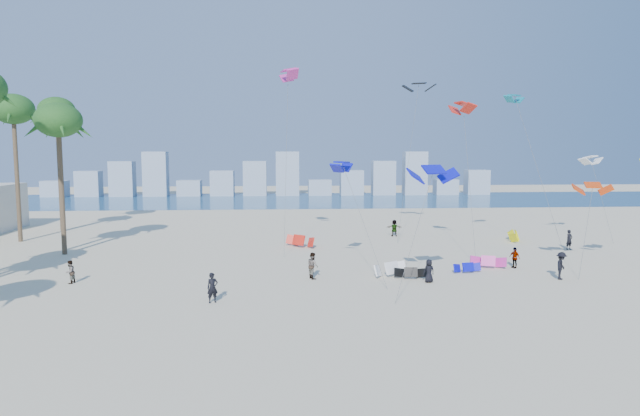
{
  "coord_description": "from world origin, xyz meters",
  "views": [
    {
      "loc": [
        0.15,
        -24.38,
        8.78
      ],
      "look_at": [
        3.0,
        16.0,
        4.5
      ],
      "focal_mm": 31.11,
      "sensor_mm": 36.0,
      "label": 1
    }
  ],
  "objects": [
    {
      "name": "ocean",
      "position": [
        0.0,
        72.0,
        0.01
      ],
      "size": [
        220.0,
        220.0,
        0.0
      ],
      "primitive_type": "plane",
      "color": "navy",
      "rests_on": "ground"
    },
    {
      "name": "kitesurfer_mid",
      "position": [
        2.27,
        12.72,
        0.9
      ],
      "size": [
        0.94,
        1.05,
        1.8
      ],
      "primitive_type": "imported",
      "rotation": [
        0.0,
        0.0,
        1.92
      ],
      "color": "gray",
      "rests_on": "ground"
    },
    {
      "name": "flying_kites",
      "position": [
        14.33,
        19.72,
        11.01
      ],
      "size": [
        32.23,
        25.36,
        16.22
      ],
      "color": "#0B0EC8",
      "rests_on": "ground"
    },
    {
      "name": "ground",
      "position": [
        0.0,
        0.0,
        0.0
      ],
      "size": [
        220.0,
        220.0,
        0.0
      ],
      "primitive_type": "plane",
      "color": "beige",
      "rests_on": "ground"
    },
    {
      "name": "kitesurfer_near",
      "position": [
        -3.82,
        7.12,
        0.87
      ],
      "size": [
        0.75,
        0.62,
        1.75
      ],
      "primitive_type": "imported",
      "rotation": [
        0.0,
        0.0,
        0.37
      ],
      "color": "black",
      "rests_on": "ground"
    },
    {
      "name": "grounded_kites",
      "position": [
        11.12,
        19.25,
        0.45
      ],
      "size": [
        23.6,
        16.92,
        1.01
      ],
      "color": "black",
      "rests_on": "ground"
    },
    {
      "name": "distant_skyline",
      "position": [
        -1.19,
        82.0,
        3.09
      ],
      "size": [
        85.0,
        3.0,
        8.4
      ],
      "color": "#9EADBF",
      "rests_on": "ground"
    },
    {
      "name": "kitesurfers_far",
      "position": [
        12.34,
        17.68,
        0.85
      ],
      "size": [
        39.92,
        20.5,
        1.88
      ],
      "color": "black",
      "rests_on": "ground"
    }
  ]
}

